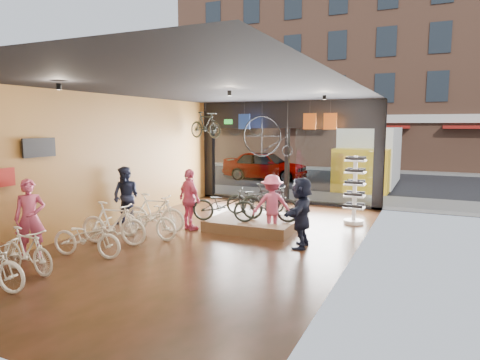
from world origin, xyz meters
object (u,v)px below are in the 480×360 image
Objects in this scene: sunglasses_rack at (355,190)px; hung_bike at (205,125)px; display_bike_right at (256,199)px; customer_0 at (30,218)px; street_car at (265,165)px; box_truck at (368,158)px; floor_bike_5 at (155,213)px; penny_farthing at (270,137)px; display_platform at (254,224)px; customer_5 at (301,213)px; display_bike_left at (224,205)px; display_bike_mid at (269,203)px; customer_2 at (190,200)px; customer_3 at (272,205)px; floor_bike_3 at (113,223)px; floor_bike_1 at (27,251)px; floor_bike_4 at (147,220)px; floor_bike_2 at (87,237)px; customer_1 at (126,197)px.

sunglasses_rack is 5.83m from hung_bike.
customer_0 is (-3.29, -5.10, 0.12)m from display_bike_right.
street_car is at bearing 46.85° from customer_0.
hung_bike is at bearing -174.78° from street_car.
box_truck is at bearing 25.22° from customer_0.
floor_bike_5 is 5.04m from penny_farthing.
display_platform is 1.41× the size of customer_5.
display_bike_left is 1.26m from display_bike_mid.
customer_2 is at bearing -153.90° from display_platform.
customer_3 is (0.15, -0.20, -0.01)m from display_bike_mid.
floor_bike_3 is 1.86m from customer_0.
customer_0 reaches higher than floor_bike_3.
floor_bike_4 is at bearing -5.55° from floor_bike_1.
display_platform is at bearing -49.68° from floor_bike_3.
customer_5 reaches higher than customer_3.
penny_farthing reaches higher than floor_bike_2.
customer_3 is (3.17, 2.61, 0.27)m from floor_bike_3.
penny_farthing is (0.00, 3.53, 1.74)m from display_bike_left.
customer_2 reaches higher than display_bike_right.
floor_bike_1 is at bearing 170.26° from floor_bike_4.
floor_bike_4 is 6.09m from sunglasses_rack.
floor_bike_5 is at bearing -152.34° from hung_bike.
customer_5 is at bearing -34.18° from display_platform.
display_platform is at bearing 169.66° from display_bike_right.
floor_bike_3 reaches higher than floor_bike_2.
hung_bike is at bearing -125.08° from box_truck.
floor_bike_5 is 4.12m from customer_5.
customer_5 is at bearing -76.52° from floor_bike_3.
street_car is 11.13m from display_platform.
customer_1 reaches higher than customer_3.
customer_1 is (-1.12, 0.20, 0.34)m from floor_bike_5.
floor_bike_1 is 8.61m from penny_farthing.
box_truck is 11.90m from customer_1.
customer_5 is at bearing -117.55° from display_bike_left.
floor_bike_3 is at bearing 133.99° from display_bike_mid.
box_truck reaches higher than floor_bike_1.
floor_bike_2 is at bearing 104.45° from customer_2.
hung_bike is (-3.01, 2.68, 2.78)m from display_platform.
street_car is at bearing 1.45° from display_bike_left.
customer_0 is at bearing 139.46° from floor_bike_3.
floor_bike_2 is 1.03m from floor_bike_3.
floor_bike_1 is 0.88× the size of penny_farthing.
floor_bike_1 is 5.02m from display_bike_left.
sunglasses_rack reaches higher than display_bike_mid.
box_truck is at bearing -18.36° from floor_bike_4.
floor_bike_2 is 1.05× the size of customer_3.
penny_farthing is at bearing -93.82° from customer_3.
penny_farthing is at bearing -14.14° from display_bike_left.
floor_bike_4 is 1.04× the size of customer_1.
hung_bike is (-0.63, 4.05, 2.39)m from floor_bike_5.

